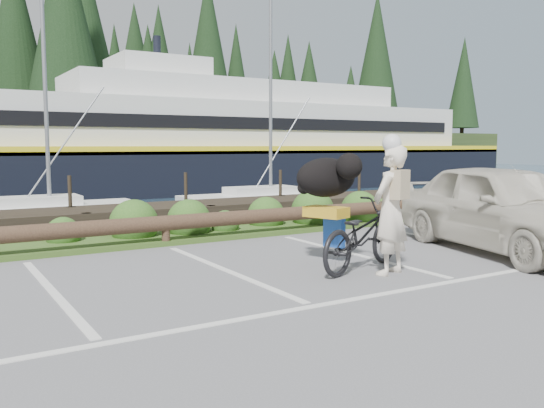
{
  "coord_description": "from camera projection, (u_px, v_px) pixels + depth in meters",
  "views": [
    {
      "loc": [
        -4.02,
        -6.01,
        1.97
      ],
      "look_at": [
        0.4,
        1.25,
        1.1
      ],
      "focal_mm": 38.0,
      "sensor_mm": 36.0,
      "label": 1
    }
  ],
  "objects": [
    {
      "name": "ground",
      "position": [
        296.0,
        299.0,
        7.39
      ],
      "size": [
        72.0,
        72.0,
        0.0
      ],
      "primitive_type": "plane",
      "color": "#5F5E61"
    },
    {
      "name": "vegetation_strip",
      "position": [
        154.0,
        238.0,
        11.89
      ],
      "size": [
        34.0,
        1.6,
        0.1
      ],
      "primitive_type": "cube",
      "color": "#3D5B21",
      "rests_on": "ground"
    },
    {
      "name": "log_rail",
      "position": [
        166.0,
        246.0,
        11.3
      ],
      "size": [
        32.0,
        0.3,
        0.6
      ],
      "primitive_type": null,
      "color": "#443021",
      "rests_on": "ground"
    },
    {
      "name": "bicycle",
      "position": [
        362.0,
        235.0,
        9.09
      ],
      "size": [
        2.26,
        1.39,
        1.12
      ],
      "primitive_type": "imported",
      "rotation": [
        0.0,
        0.0,
        1.9
      ],
      "color": "black",
      "rests_on": "ground"
    },
    {
      "name": "cyclist",
      "position": [
        390.0,
        210.0,
        8.73
      ],
      "size": [
        0.84,
        0.68,
        1.98
      ],
      "primitive_type": "imported",
      "rotation": [
        0.0,
        0.0,
        3.47
      ],
      "color": "#F4E6CF",
      "rests_on": "ground"
    },
    {
      "name": "dog",
      "position": [
        326.0,
        177.0,
        9.43
      ],
      "size": [
        0.88,
        1.24,
        0.65
      ],
      "primitive_type": "ellipsoid",
      "rotation": [
        0.0,
        0.0,
        1.9
      ],
      "color": "black",
      "rests_on": "bicycle"
    },
    {
      "name": "parked_car",
      "position": [
        505.0,
        207.0,
        10.62
      ],
      "size": [
        3.05,
        5.18,
        1.66
      ],
      "primitive_type": "imported",
      "rotation": [
        0.0,
        0.0,
        -0.24
      ],
      "color": "beige",
      "rests_on": "ground"
    }
  ]
}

